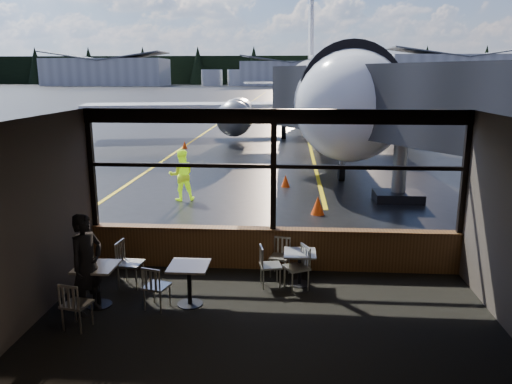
# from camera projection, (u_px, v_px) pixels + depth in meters

# --- Properties ---
(ground_plane) EXTENTS (520.00, 520.00, 0.00)m
(ground_plane) POSITION_uv_depth(u_px,v_px,m) (290.00, 91.00, 127.55)
(ground_plane) COLOR black
(ground_plane) RESTS_ON ground
(carpet_floor) EXTENTS (8.00, 6.00, 0.01)m
(carpet_floor) POSITION_uv_depth(u_px,v_px,m) (266.00, 337.00, 8.13)
(carpet_floor) COLOR black
(carpet_floor) RESTS_ON ground
(ceiling) EXTENTS (8.00, 6.00, 0.04)m
(ceiling) POSITION_uv_depth(u_px,v_px,m) (267.00, 123.00, 7.33)
(ceiling) COLOR #38332D
(ceiling) RESTS_ON ground
(wall_left) EXTENTS (0.04, 6.00, 3.50)m
(wall_left) POSITION_uv_depth(u_px,v_px,m) (18.00, 230.00, 8.01)
(wall_left) COLOR #453D37
(wall_left) RESTS_ON ground
(wall_back) EXTENTS (8.00, 0.04, 3.50)m
(wall_back) POSITION_uv_depth(u_px,v_px,m) (251.00, 333.00, 4.82)
(wall_back) COLOR #453D37
(wall_back) RESTS_ON ground
(window_sill) EXTENTS (8.00, 0.28, 0.90)m
(window_sill) POSITION_uv_depth(u_px,v_px,m) (273.00, 249.00, 10.94)
(window_sill) COLOR #553319
(window_sill) RESTS_ON ground
(window_header) EXTENTS (8.00, 0.18, 0.30)m
(window_header) POSITION_uv_depth(u_px,v_px,m) (274.00, 116.00, 10.28)
(window_header) COLOR black
(window_header) RESTS_ON ground
(mullion_left) EXTENTS (0.12, 0.12, 2.60)m
(mullion_left) POSITION_uv_depth(u_px,v_px,m) (92.00, 169.00, 10.81)
(mullion_left) COLOR black
(mullion_left) RESTS_ON ground
(mullion_centre) EXTENTS (0.12, 0.12, 2.60)m
(mullion_centre) POSITION_uv_depth(u_px,v_px,m) (274.00, 171.00, 10.54)
(mullion_centre) COLOR black
(mullion_centre) RESTS_ON ground
(mullion_right) EXTENTS (0.12, 0.12, 2.60)m
(mullion_right) POSITION_uv_depth(u_px,v_px,m) (465.00, 174.00, 10.27)
(mullion_right) COLOR black
(mullion_right) RESTS_ON ground
(window_transom) EXTENTS (8.00, 0.10, 0.08)m
(window_transom) POSITION_uv_depth(u_px,v_px,m) (274.00, 166.00, 10.52)
(window_transom) COLOR black
(window_transom) RESTS_ON ground
(airliner) EXTENTS (31.56, 37.69, 11.39)m
(airliner) POSITION_uv_depth(u_px,v_px,m) (323.00, 50.00, 31.07)
(airliner) COLOR white
(airliner) RESTS_ON ground_plane
(jet_bridge) EXTENTS (9.51, 11.62, 5.07)m
(jet_bridge) POSITION_uv_depth(u_px,v_px,m) (395.00, 129.00, 15.56)
(jet_bridge) COLOR #29292C
(jet_bridge) RESTS_ON ground_plane
(cafe_table_near) EXTENTS (0.64, 0.64, 0.70)m
(cafe_table_near) POSITION_uv_depth(u_px,v_px,m) (300.00, 269.00, 10.12)
(cafe_table_near) COLOR #A39D96
(cafe_table_near) RESTS_ON carpet_floor
(cafe_table_mid) EXTENTS (0.72, 0.72, 0.79)m
(cafe_table_mid) POSITION_uv_depth(u_px,v_px,m) (189.00, 285.00, 9.21)
(cafe_table_mid) COLOR #9D9690
(cafe_table_mid) RESTS_ON carpet_floor
(cafe_table_left) EXTENTS (0.72, 0.72, 0.79)m
(cafe_table_left) POSITION_uv_depth(u_px,v_px,m) (98.00, 286.00, 9.18)
(cafe_table_left) COLOR gray
(cafe_table_left) RESTS_ON carpet_floor
(chair_near_e) EXTENTS (0.66, 0.66, 0.91)m
(chair_near_e) POSITION_uv_depth(u_px,v_px,m) (296.00, 268.00, 9.87)
(chair_near_e) COLOR #AAA69A
(chair_near_e) RESTS_ON carpet_floor
(chair_near_w) EXTENTS (0.56, 0.56, 0.87)m
(chair_near_w) POSITION_uv_depth(u_px,v_px,m) (270.00, 266.00, 10.03)
(chair_near_w) COLOR #ACA79C
(chair_near_w) RESTS_ON carpet_floor
(chair_near_n) EXTENTS (0.55, 0.55, 0.83)m
(chair_near_n) POSITION_uv_depth(u_px,v_px,m) (280.00, 257.00, 10.55)
(chair_near_n) COLOR #AAA499
(chair_near_n) RESTS_ON carpet_floor
(chair_mid_s) EXTENTS (0.57, 0.57, 0.85)m
(chair_mid_s) POSITION_uv_depth(u_px,v_px,m) (157.00, 287.00, 9.07)
(chair_mid_s) COLOR #AEA89D
(chair_mid_s) RESTS_ON carpet_floor
(chair_mid_w) EXTENTS (0.57, 0.57, 0.96)m
(chair_mid_w) POSITION_uv_depth(u_px,v_px,m) (131.00, 264.00, 10.01)
(chair_mid_w) COLOR #A8A398
(chair_mid_w) RESTS_ON carpet_floor
(chair_left_s) EXTENTS (0.57, 0.57, 0.87)m
(chair_left_s) POSITION_uv_depth(u_px,v_px,m) (77.00, 305.00, 8.34)
(chair_left_s) COLOR #B4AFA3
(chair_left_s) RESTS_ON carpet_floor
(passenger) EXTENTS (0.68, 0.80, 1.84)m
(passenger) POSITION_uv_depth(u_px,v_px,m) (87.00, 264.00, 8.80)
(passenger) COLOR black
(passenger) RESTS_ON carpet_floor
(ground_crew) EXTENTS (1.01, 0.89, 1.74)m
(ground_crew) POSITION_uv_depth(u_px,v_px,m) (181.00, 175.00, 16.90)
(ground_crew) COLOR #BFF219
(ground_crew) RESTS_ON ground_plane
(cone_nose) EXTENTS (0.33, 0.33, 0.46)m
(cone_nose) POSITION_uv_depth(u_px,v_px,m) (286.00, 181.00, 19.02)
(cone_nose) COLOR #FF4408
(cone_nose) RESTS_ON ground_plane
(cone_wing) EXTENTS (0.31, 0.31, 0.44)m
(cone_wing) POSITION_uv_depth(u_px,v_px,m) (185.00, 145.00, 28.92)
(cone_wing) COLOR #EB6207
(cone_wing) RESTS_ON ground_plane
(hangar_left) EXTENTS (45.00, 18.00, 11.00)m
(hangar_left) POSITION_uv_depth(u_px,v_px,m) (107.00, 71.00, 189.33)
(hangar_left) COLOR silver
(hangar_left) RESTS_ON ground_plane
(hangar_mid) EXTENTS (38.00, 15.00, 10.00)m
(hangar_mid) POSITION_uv_depth(u_px,v_px,m) (291.00, 72.00, 189.50)
(hangar_mid) COLOR silver
(hangar_mid) RESTS_ON ground_plane
(hangar_right) EXTENTS (50.00, 20.00, 12.00)m
(hangar_right) POSITION_uv_depth(u_px,v_px,m) (459.00, 69.00, 178.36)
(hangar_right) COLOR silver
(hangar_right) RESTS_ON ground_plane
(fuel_tank_a) EXTENTS (8.00, 8.00, 6.00)m
(fuel_tank_a) POSITION_uv_depth(u_px,v_px,m) (212.00, 78.00, 189.10)
(fuel_tank_a) COLOR silver
(fuel_tank_a) RESTS_ON ground_plane
(fuel_tank_b) EXTENTS (8.00, 8.00, 6.00)m
(fuel_tank_b) POSITION_uv_depth(u_px,v_px,m) (238.00, 78.00, 188.42)
(fuel_tank_b) COLOR silver
(fuel_tank_b) RESTS_ON ground_plane
(fuel_tank_c) EXTENTS (8.00, 8.00, 6.00)m
(fuel_tank_c) POSITION_uv_depth(u_px,v_px,m) (265.00, 78.00, 187.73)
(fuel_tank_c) COLOR silver
(fuel_tank_c) RESTS_ON ground_plane
(treeline) EXTENTS (360.00, 3.00, 12.00)m
(treeline) POSITION_uv_depth(u_px,v_px,m) (291.00, 70.00, 213.54)
(treeline) COLOR black
(treeline) RESTS_ON ground_plane
(cone_extra) EXTENTS (0.41, 0.41, 0.57)m
(cone_extra) POSITION_uv_depth(u_px,v_px,m) (318.00, 205.00, 15.26)
(cone_extra) COLOR #E13E07
(cone_extra) RESTS_ON ground_plane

